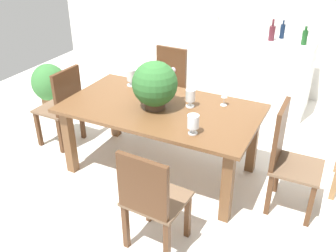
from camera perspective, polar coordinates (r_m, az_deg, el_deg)
name	(u,v)px	position (r m, az deg, el deg)	size (l,w,h in m)	color
ground_plane	(162,169)	(4.04, -0.94, -6.59)	(7.04, 7.04, 0.00)	silver
back_wall	(243,2)	(5.82, 11.27, 18.03)	(6.40, 0.10, 2.60)	white
dining_table	(161,117)	(3.70, -1.07, 1.36)	(1.91, 1.06, 0.75)	brown
chair_near_right	(150,198)	(2.86, -2.70, -10.89)	(0.47, 0.44, 0.93)	#4C2D19
chair_foot_end	(287,155)	(3.44, 17.66, -4.18)	(0.42, 0.43, 1.01)	#4C2D19
chair_head_end	(63,103)	(4.41, -15.65, 3.32)	(0.42, 0.46, 0.94)	#4C2D19
chair_far_left	(168,83)	(4.74, -0.03, 6.48)	(0.47, 0.45, 0.98)	#4C2D19
flower_centerpiece	(155,85)	(3.54, -2.02, 6.31)	(0.44, 0.43, 0.47)	#4C3828
crystal_vase_left	(131,76)	(4.12, -5.64, 7.53)	(0.10, 0.10, 0.18)	silver
crystal_vase_center_near	(190,96)	(3.62, 3.43, 4.52)	(0.09, 0.09, 0.18)	silver
crystal_vase_right	(193,122)	(3.15, 3.84, 0.54)	(0.10, 0.10, 0.18)	silver
wine_glass	(224,95)	(3.68, 8.57, 4.74)	(0.06, 0.06, 0.16)	silver
kitchen_counter	(249,71)	(5.39, 12.16, 8.17)	(1.64, 0.65, 0.99)	silver
wine_bottle_tall	(282,31)	(5.20, 16.99, 13.64)	(0.06, 0.06, 0.23)	#0F1E38
wine_bottle_amber	(272,33)	(5.06, 15.51, 13.51)	(0.08, 0.08, 0.27)	#511E28
wine_bottle_green	(216,22)	(5.43, 7.35, 15.38)	(0.06, 0.06, 0.28)	#B2BFB7
wine_bottle_dark	(305,37)	(5.00, 20.05, 12.56)	(0.07, 0.07, 0.23)	#194C1E
potted_plant_floor	(49,84)	(5.49, -17.60, 6.05)	(0.48, 0.48, 0.63)	brown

